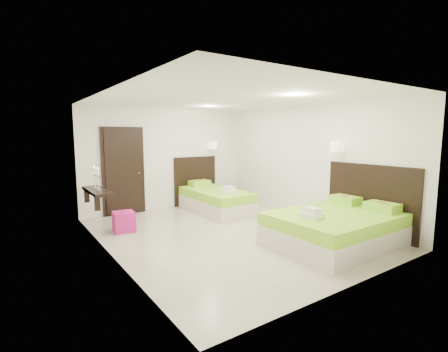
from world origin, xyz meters
TOP-DOWN VIEW (x-y plane):
  - floor at (0.00, 0.00)m, footprint 5.50×5.50m
  - bed_single at (0.79, 1.77)m, footprint 1.28×2.13m
  - bed_double at (1.24, -1.60)m, footprint 2.19×1.86m
  - nightstand at (1.67, 2.48)m, footprint 0.47×0.43m
  - ottoman at (-1.67, 1.28)m, footprint 0.44×0.44m
  - door at (-1.20, 2.70)m, footprint 1.02×0.15m
  - console_shelf at (-2.08, 1.60)m, footprint 0.35×1.20m

SIDE VIEW (x-z plane):
  - floor at x=0.00m, z-range 0.00..0.00m
  - nightstand at x=1.67m, z-range 0.00..0.38m
  - ottoman at x=-1.67m, z-range 0.00..0.40m
  - bed_single at x=0.79m, z-range -0.56..1.19m
  - bed_double at x=1.24m, z-range -0.58..1.23m
  - console_shelf at x=-2.08m, z-range 0.42..1.21m
  - door at x=-1.20m, z-range -0.02..2.12m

